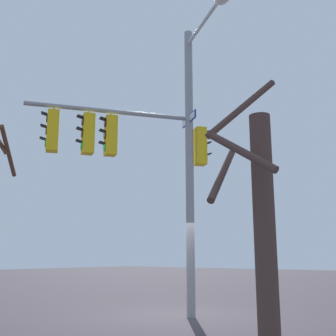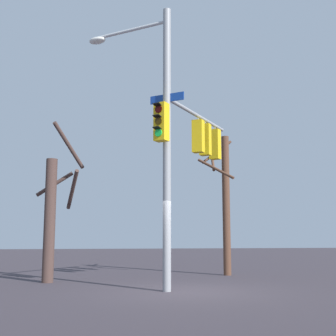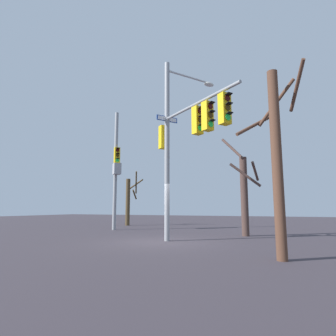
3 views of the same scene
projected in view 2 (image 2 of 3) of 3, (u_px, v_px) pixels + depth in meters
ground_plane at (183, 292)px, 12.35m from camera, size 80.00×80.00×0.00m
main_signal_pole_assembly at (180, 131)px, 14.16m from camera, size 4.36×5.15×8.29m
bare_tree_behind_pole at (225, 200)px, 17.88m from camera, size 2.05×1.68×5.51m
bare_tree_corner at (52, 213)px, 15.09m from camera, size 2.03×1.69×5.18m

